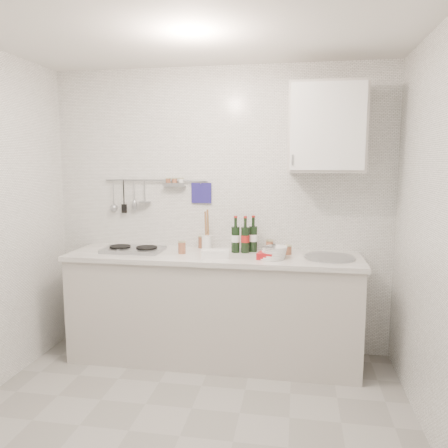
# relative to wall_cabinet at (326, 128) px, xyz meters

# --- Properties ---
(floor) EXTENTS (3.00, 3.00, 0.00)m
(floor) POSITION_rel_wall_cabinet_xyz_m (-0.90, -1.22, -1.95)
(floor) COLOR gray
(floor) RESTS_ON ground
(ceiling) EXTENTS (3.00, 3.00, 0.00)m
(ceiling) POSITION_rel_wall_cabinet_xyz_m (-0.90, -1.22, 0.55)
(ceiling) COLOR silver
(ceiling) RESTS_ON back_wall
(back_wall) EXTENTS (3.00, 0.02, 2.50)m
(back_wall) POSITION_rel_wall_cabinet_xyz_m (-0.90, 0.18, -0.70)
(back_wall) COLOR silver
(back_wall) RESTS_ON floor
(counter) EXTENTS (2.44, 0.64, 0.96)m
(counter) POSITION_rel_wall_cabinet_xyz_m (-0.89, -0.12, -1.52)
(counter) COLOR #B0A9A2
(counter) RESTS_ON floor
(wall_rail) EXTENTS (0.98, 0.09, 0.34)m
(wall_rail) POSITION_rel_wall_cabinet_xyz_m (-1.50, 0.15, -0.52)
(wall_rail) COLOR #93969B
(wall_rail) RESTS_ON back_wall
(wall_cabinet) EXTENTS (0.60, 0.38, 0.70)m
(wall_cabinet) POSITION_rel_wall_cabinet_xyz_m (0.00, 0.00, 0.00)
(wall_cabinet) COLOR #B0A9A2
(wall_cabinet) RESTS_ON back_wall
(plate_stack_hob) EXTENTS (0.29, 0.29, 0.02)m
(plate_stack_hob) POSITION_rel_wall_cabinet_xyz_m (-1.56, -0.08, -1.02)
(plate_stack_hob) COLOR #526FBA
(plate_stack_hob) RESTS_ON counter
(plate_stack_sink) EXTENTS (0.23, 0.22, 0.10)m
(plate_stack_sink) POSITION_rel_wall_cabinet_xyz_m (-0.39, -0.20, -0.98)
(plate_stack_sink) COLOR white
(plate_stack_sink) RESTS_ON counter
(wine_bottles) EXTENTS (0.22, 0.13, 0.31)m
(wine_bottles) POSITION_rel_wall_cabinet_xyz_m (-0.65, 0.00, -0.87)
(wine_bottles) COLOR black
(wine_bottles) RESTS_ON counter
(butter_dish) EXTENTS (0.24, 0.14, 0.07)m
(butter_dish) POSITION_rel_wall_cabinet_xyz_m (-0.86, -0.26, -1.00)
(butter_dish) COLOR white
(butter_dish) RESTS_ON counter
(strawberry_punnet) EXTENTS (0.14, 0.14, 0.05)m
(strawberry_punnet) POSITION_rel_wall_cabinet_xyz_m (-0.45, -0.23, -1.00)
(strawberry_punnet) COLOR red
(strawberry_punnet) RESTS_ON counter
(utensil_crock) EXTENTS (0.09, 0.09, 0.36)m
(utensil_crock) POSITION_rel_wall_cabinet_xyz_m (-0.99, 0.04, -0.95)
(utensil_crock) COLOR white
(utensil_crock) RESTS_ON counter
(jar_a) EXTENTS (0.07, 0.07, 0.11)m
(jar_a) POSITION_rel_wall_cabinet_xyz_m (-1.05, 0.13, -0.97)
(jar_a) COLOR brown
(jar_a) RESTS_ON counter
(jar_b) EXTENTS (0.07, 0.07, 0.09)m
(jar_b) POSITION_rel_wall_cabinet_xyz_m (-0.45, 0.12, -0.98)
(jar_b) COLOR brown
(jar_b) RESTS_ON counter
(jar_c) EXTENTS (0.06, 0.06, 0.08)m
(jar_c) POSITION_rel_wall_cabinet_xyz_m (-0.28, -0.03, -0.99)
(jar_c) COLOR brown
(jar_c) RESTS_ON counter
(jar_d) EXTENTS (0.07, 0.07, 0.11)m
(jar_d) POSITION_rel_wall_cabinet_xyz_m (-1.16, -0.14, -0.98)
(jar_d) COLOR brown
(jar_d) RESTS_ON counter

